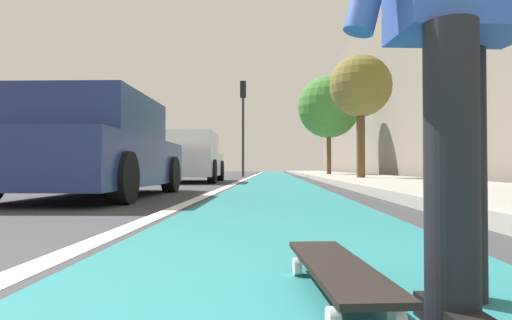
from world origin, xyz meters
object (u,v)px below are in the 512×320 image
object	(u,v)px
skateboard	(337,270)
street_tree_mid	(361,87)
traffic_light	(243,111)
street_tree_far	(329,107)
parked_car_mid	(189,158)
parked_car_near	(94,149)

from	to	relation	value
skateboard	street_tree_mid	xyz separation A→B (m)	(11.69, -2.49, 2.82)
traffic_light	street_tree_mid	distance (m)	8.55
skateboard	traffic_light	size ratio (longest dim) A/B	0.18
street_tree_mid	street_tree_far	bearing A→B (deg)	0.00
traffic_light	street_tree_far	xyz separation A→B (m)	(-0.11, -4.13, 0.16)
skateboard	parked_car_mid	size ratio (longest dim) A/B	0.20
skateboard	parked_car_mid	world-z (taller)	parked_car_mid
parked_car_near	street_tree_far	world-z (taller)	street_tree_far
parked_car_mid	street_tree_mid	size ratio (longest dim) A/B	1.09
parked_car_mid	street_tree_far	size ratio (longest dim) A/B	0.88
street_tree_mid	street_tree_far	distance (m)	7.39
parked_car_mid	skateboard	bearing A→B (deg)	-166.36
traffic_light	parked_car_near	bearing A→B (deg)	175.28
skateboard	parked_car_near	xyz separation A→B (m)	(4.74, 2.84, 0.61)
parked_car_mid	traffic_light	bearing A→B (deg)	-8.39
parked_car_mid	street_tree_far	distance (m)	9.61
parked_car_near	parked_car_mid	world-z (taller)	parked_car_mid
parked_car_near	street_tree_mid	size ratio (longest dim) A/B	1.04
parked_car_near	parked_car_mid	xyz separation A→B (m)	(6.73, -0.06, 0.02)
skateboard	street_tree_mid	size ratio (longest dim) A/B	0.22
street_tree_mid	street_tree_far	size ratio (longest dim) A/B	0.80
traffic_light	street_tree_far	bearing A→B (deg)	-91.47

